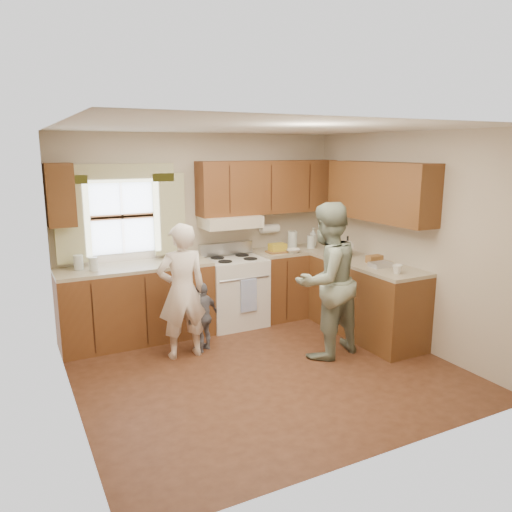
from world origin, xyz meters
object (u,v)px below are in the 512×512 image
stove (234,290)px  child (203,317)px  woman_right (326,281)px  woman_left (182,291)px

stove → child: bearing=-136.7°
stove → woman_right: size_ratio=0.61×
woman_left → child: bearing=-165.7°
stove → child: stove is taller
woman_left → stove: bearing=-141.0°
stove → woman_right: (0.49, -1.40, 0.41)m
woman_left → woman_right: size_ratio=0.87×
stove → woman_right: bearing=-70.8°
stove → child: size_ratio=1.31×
stove → woman_left: 1.22m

